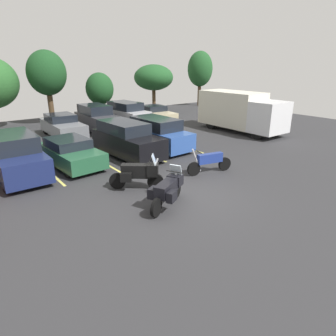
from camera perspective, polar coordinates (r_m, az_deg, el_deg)
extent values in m
cube|color=#2D2D30|center=(11.47, 4.33, -5.78)|extent=(44.00, 44.00, 0.10)
cylinder|color=black|center=(11.20, 1.58, -4.25)|extent=(0.64, 0.41, 0.66)
cylinder|color=black|center=(9.87, -2.31, -7.71)|extent=(0.64, 0.41, 0.66)
cube|color=black|center=(10.36, -0.24, -3.87)|extent=(1.29, 0.95, 0.44)
cylinder|color=#B2B2B7|center=(10.94, 1.35, -2.49)|extent=(0.48, 0.30, 1.12)
cylinder|color=black|center=(10.73, 1.19, -0.73)|extent=(0.32, 0.57, 0.04)
cube|color=black|center=(10.95, 1.39, -2.31)|extent=(0.63, 0.66, 0.40)
cube|color=#B2C1CC|center=(10.85, 1.52, -0.28)|extent=(0.35, 0.47, 0.39)
cube|color=black|center=(10.25, -2.94, -4.78)|extent=(0.50, 0.42, 0.36)
cube|color=black|center=(9.96, 0.70, -5.51)|extent=(0.50, 0.42, 0.36)
cylinder|color=black|center=(11.96, -2.45, -2.63)|extent=(0.59, 0.52, 0.67)
cylinder|color=black|center=(12.18, -9.79, -2.50)|extent=(0.59, 0.52, 0.67)
cube|color=black|center=(11.89, -6.23, -0.55)|extent=(1.15, 1.04, 0.54)
cylinder|color=#B2B2B7|center=(11.82, -3.06, -0.74)|extent=(0.44, 0.38, 1.14)
cylinder|color=black|center=(11.67, -3.49, 1.49)|extent=(0.42, 0.50, 0.04)
cube|color=black|center=(11.79, -2.97, -0.35)|extent=(0.63, 0.64, 0.49)
cube|color=#B2C1CC|center=(11.64, -2.76, 1.67)|extent=(0.40, 0.44, 0.39)
cube|color=black|center=(12.30, -7.61, -0.66)|extent=(0.49, 0.46, 0.36)
cube|color=black|center=(11.69, -8.13, -1.78)|extent=(0.49, 0.46, 0.36)
cylinder|color=black|center=(13.46, 5.04, -0.19)|extent=(0.65, 0.25, 0.64)
cylinder|color=black|center=(14.34, 10.92, 0.78)|extent=(0.65, 0.25, 0.64)
cube|color=navy|center=(13.76, 8.15, 1.89)|extent=(1.30, 0.52, 0.44)
cylinder|color=#B2B2B7|center=(13.39, 5.53, 1.54)|extent=(0.51, 0.18, 1.11)
cylinder|color=black|center=(13.31, 5.89, 3.20)|extent=(0.17, 0.61, 0.04)
cube|color=#EAE066|center=(15.24, -22.21, -0.50)|extent=(0.12, 4.74, 0.01)
cube|color=#EAE066|center=(16.05, -13.09, 1.45)|extent=(0.12, 4.74, 0.01)
cube|color=#EAE066|center=(17.25, -5.03, 3.14)|extent=(0.12, 4.74, 0.01)
cube|color=#EAE066|center=(18.75, 1.88, 4.54)|extent=(0.12, 4.74, 0.01)
cube|color=navy|center=(14.79, -27.20, 1.14)|extent=(1.87, 4.57, 1.03)
cube|color=black|center=(14.91, -27.97, 4.61)|extent=(1.72, 2.87, 0.69)
cylinder|color=black|center=(13.61, -22.37, -1.38)|extent=(0.22, 0.66, 0.66)
cylinder|color=black|center=(13.35, -28.98, -2.81)|extent=(0.22, 0.66, 0.66)
cylinder|color=black|center=(16.50, -25.34, 1.72)|extent=(0.22, 0.66, 0.66)
cube|color=#235638|center=(15.43, -18.37, 2.43)|extent=(2.16, 4.39, 0.74)
cube|color=black|center=(15.45, -18.91, 4.68)|extent=(1.85, 2.24, 0.45)
cylinder|color=black|center=(14.57, -13.10, 0.87)|extent=(0.27, 0.64, 0.63)
cylinder|color=black|center=(13.94, -18.79, -0.53)|extent=(0.27, 0.64, 0.63)
cylinder|color=black|center=(17.08, -17.85, 3.18)|extent=(0.27, 0.64, 0.63)
cylinder|color=black|center=(16.55, -22.83, 2.06)|extent=(0.27, 0.64, 0.63)
cube|color=black|center=(16.23, -7.84, 4.77)|extent=(2.09, 4.88, 1.09)
cube|color=black|center=(16.35, -8.71, 7.88)|extent=(1.84, 3.09, 0.59)
cylinder|color=black|center=(15.50, -2.07, 2.61)|extent=(0.26, 0.69, 0.68)
cylinder|color=black|center=(14.63, -6.83, 1.44)|extent=(0.26, 0.69, 0.68)
cylinder|color=black|center=(18.07, -8.54, 4.86)|extent=(0.26, 0.69, 0.68)
cylinder|color=black|center=(17.33, -12.88, 3.95)|extent=(0.26, 0.69, 0.68)
cube|color=#2D519E|center=(17.70, -1.79, 5.94)|extent=(2.03, 4.55, 0.99)
cube|color=black|center=(17.75, -2.39, 8.67)|extent=(1.83, 3.14, 0.65)
cylinder|color=black|center=(17.17, 3.47, 4.14)|extent=(0.24, 0.61, 0.60)
cylinder|color=black|center=(16.16, -0.70, 3.20)|extent=(0.24, 0.61, 0.60)
cylinder|color=black|center=(19.44, -2.67, 5.98)|extent=(0.24, 0.61, 0.60)
cylinder|color=black|center=(18.55, -6.64, 5.21)|extent=(0.24, 0.61, 0.60)
cube|color=slate|center=(22.13, -19.69, 7.41)|extent=(1.94, 4.86, 0.82)
cube|color=black|center=(22.35, -20.15, 9.18)|extent=(1.76, 2.16, 0.49)
cylinder|color=black|center=(20.92, -16.10, 6.31)|extent=(0.23, 0.68, 0.68)
cylinder|color=black|center=(20.43, -20.34, 5.55)|extent=(0.23, 0.68, 0.68)
cylinder|color=black|center=(23.97, -18.97, 7.63)|extent=(0.23, 0.68, 0.68)
cylinder|color=black|center=(23.54, -22.71, 6.97)|extent=(0.23, 0.68, 0.68)
cube|color=#38383D|center=(23.15, -13.51, 8.79)|extent=(1.90, 4.58, 1.08)
cube|color=black|center=(23.36, -14.07, 11.01)|extent=(1.73, 2.76, 0.66)
cylinder|color=black|center=(22.18, -9.88, 7.47)|extent=(0.23, 0.65, 0.65)
cylinder|color=black|center=(21.52, -13.68, 6.84)|extent=(0.23, 0.65, 0.65)
cylinder|color=black|center=(24.93, -13.20, 8.56)|extent=(0.23, 0.65, 0.65)
cylinder|color=black|center=(24.35, -16.65, 8.01)|extent=(0.23, 0.65, 0.65)
cube|color=#B7B7BC|center=(24.49, -7.95, 9.81)|extent=(2.11, 4.40, 1.15)
cube|color=black|center=(24.53, -8.31, 11.88)|extent=(1.87, 3.01, 0.61)
cylinder|color=black|center=(23.84, -4.37, 8.57)|extent=(0.27, 0.70, 0.68)
cylinder|color=black|center=(22.96, -7.49, 8.04)|extent=(0.27, 0.70, 0.68)
cylinder|color=black|center=(26.19, -8.27, 9.41)|extent=(0.27, 0.70, 0.68)
cylinder|color=black|center=(25.39, -11.23, 8.93)|extent=(0.27, 0.70, 0.68)
cube|color=#C1B289|center=(25.81, -2.57, 10.07)|extent=(2.13, 4.45, 0.84)
cube|color=black|center=(25.92, -2.88, 11.55)|extent=(1.84, 1.95, 0.45)
cylinder|color=black|center=(25.10, 0.86, 9.09)|extent=(0.25, 0.62, 0.61)
cylinder|color=black|center=(24.21, -2.36, 8.69)|extent=(0.25, 0.62, 0.61)
cylinder|color=black|center=(27.53, -2.74, 10.00)|extent=(0.25, 0.62, 0.61)
cylinder|color=black|center=(26.72, -5.77, 9.64)|extent=(0.25, 0.62, 0.61)
cube|color=silver|center=(21.52, 19.05, 9.29)|extent=(2.43, 1.91, 2.11)
cube|color=beige|center=(23.53, 12.23, 11.23)|extent=(2.44, 4.90, 2.54)
cylinder|color=black|center=(22.57, 20.15, 7.10)|extent=(0.30, 0.90, 0.90)
cylinder|color=black|center=(20.90, 16.99, 6.53)|extent=(0.30, 0.90, 0.90)
cylinder|color=black|center=(25.19, 11.73, 9.06)|extent=(0.30, 0.90, 0.90)
cylinder|color=black|center=(23.70, 8.37, 8.62)|extent=(0.30, 0.90, 0.90)
cylinder|color=#4C3823|center=(27.11, -21.68, 10.43)|extent=(0.43, 0.43, 2.40)
ellipsoid|color=#19421E|center=(26.87, -22.49, 16.69)|extent=(3.10, 3.10, 3.56)
cylinder|color=#4C3823|center=(37.45, 6.06, 13.72)|extent=(0.40, 0.40, 2.28)
ellipsoid|color=#1E4C23|center=(37.27, 6.24, 18.59)|extent=(2.97, 2.97, 4.08)
cylinder|color=#4C3823|center=(27.52, -12.79, 10.42)|extent=(0.26, 0.26, 1.44)
ellipsoid|color=#19421E|center=(27.28, -13.12, 14.75)|extent=(2.40, 2.40, 2.74)
cylinder|color=#4C3823|center=(32.37, -2.74, 12.87)|extent=(0.37, 0.37, 2.23)
ellipsoid|color=#1E4C23|center=(32.18, -2.81, 17.15)|extent=(4.08, 4.08, 2.61)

